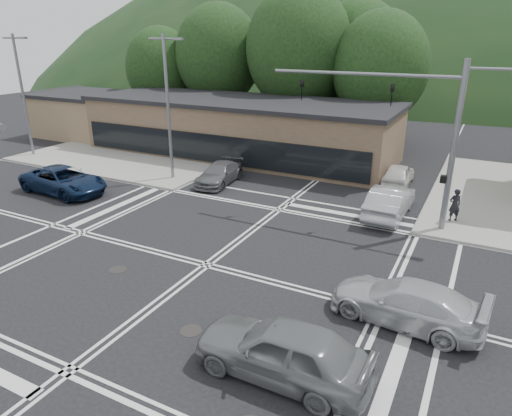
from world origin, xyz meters
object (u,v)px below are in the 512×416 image
at_px(car_northbound, 219,173).
at_px(pedestrian, 455,205).
at_px(car_queue_b, 398,175).
at_px(car_grey_center, 283,350).
at_px(car_queue_a, 390,201).
at_px(car_blue_west, 64,180).
at_px(car_silver_east, 406,302).

bearing_deg(car_northbound, pedestrian, -7.24).
bearing_deg(car_queue_b, car_grey_center, 90.41).
bearing_deg(pedestrian, car_queue_a, -25.59).
bearing_deg(car_grey_center, car_queue_b, -178.12).
height_order(car_queue_a, car_northbound, car_queue_a).
height_order(car_blue_west, car_queue_b, car_blue_west).
height_order(car_queue_b, car_northbound, car_queue_b).
relative_size(car_queue_b, pedestrian, 2.40).
distance_m(car_grey_center, car_silver_east, 4.91).
distance_m(car_grey_center, car_queue_b, 19.11).
bearing_deg(car_northbound, car_queue_a, -10.04).
height_order(car_queue_a, pedestrian, pedestrian).
distance_m(car_silver_east, pedestrian, 9.80).
xyz_separation_m(car_northbound, pedestrian, (13.94, -0.25, 0.34)).
relative_size(car_silver_east, car_northbound, 1.12).
bearing_deg(car_blue_west, car_silver_east, -97.78).
distance_m(car_queue_b, pedestrian, 6.34).
distance_m(car_grey_center, pedestrian, 14.32).
bearing_deg(car_silver_east, car_northbound, -121.43).
height_order(car_silver_east, car_northbound, car_silver_east).
bearing_deg(car_blue_west, car_northbound, -47.52).
bearing_deg(car_grey_center, pedestrian, 167.52).
distance_m(car_blue_west, car_silver_east, 21.06).
height_order(car_grey_center, car_silver_east, car_grey_center).
bearing_deg(pedestrian, car_grey_center, 43.05).
bearing_deg(car_northbound, car_blue_west, -147.31).
bearing_deg(car_queue_a, car_grey_center, 90.87).
height_order(car_northbound, pedestrian, pedestrian).
bearing_deg(car_queue_a, car_silver_east, 106.06).
distance_m(car_queue_a, pedestrian, 3.12).
bearing_deg(car_silver_east, pedestrian, -177.93).
bearing_deg(car_blue_west, pedestrian, -71.56).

